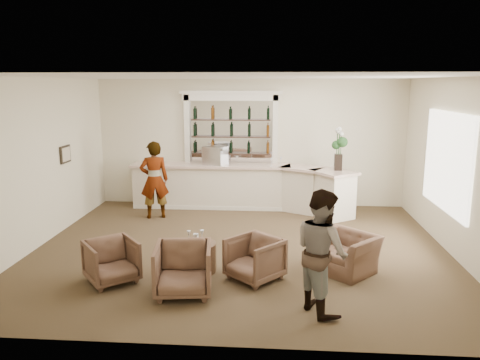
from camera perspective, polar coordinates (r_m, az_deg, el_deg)
name	(u,v)px	position (r m, az deg, el deg)	size (l,w,h in m)	color
ground	(241,249)	(9.28, 0.07, -8.36)	(8.00, 8.00, 0.00)	brown
room_shell	(251,126)	(9.45, 1.37, 6.58)	(8.04, 7.02, 3.32)	beige
bar_counter	(243,187)	(12.00, 0.34, -0.86)	(5.72, 1.80, 1.14)	white
back_bar_alcove	(231,129)	(12.21, -1.11, 6.28)	(2.64, 0.25, 3.00)	white
cocktail_table	(196,257)	(8.19, -5.40, -9.32)	(0.71, 0.71, 0.50)	#523A23
sommelier	(154,180)	(11.32, -10.40, 0.02)	(0.68, 0.44, 1.86)	gray
guest	(322,251)	(6.70, 9.92, -8.53)	(0.86, 0.67, 1.77)	gray
armchair_left	(112,261)	(7.98, -15.38, -9.52)	(0.75, 0.77, 0.70)	brown
armchair_center	(183,269)	(7.32, -6.94, -10.76)	(0.84, 0.87, 0.79)	brown
armchair_right	(255,259)	(7.79, 1.79, -9.57)	(0.76, 0.79, 0.72)	brown
armchair_far	(344,253)	(8.33, 12.59, -8.62)	(1.01, 0.88, 0.66)	brown
espresso_machine	(215,156)	(11.98, -3.04, 3.00)	(0.54, 0.45, 0.47)	#B7B7BC
flower_vase	(339,146)	(11.39, 11.95, 4.06)	(0.27, 0.27, 1.03)	black
wine_glass_bar_left	(271,162)	(11.79, 3.83, 2.21)	(0.07, 0.07, 0.21)	white
wine_glass_bar_right	(281,161)	(11.93, 4.99, 2.30)	(0.07, 0.07, 0.21)	white
wine_glass_tbl_a	(189,237)	(8.12, -6.25, -6.87)	(0.07, 0.07, 0.21)	white
wine_glass_tbl_b	(202,236)	(8.13, -4.65, -6.81)	(0.07, 0.07, 0.21)	white
wine_glass_tbl_c	(197,240)	(7.95, -5.32, -7.27)	(0.07, 0.07, 0.21)	white
napkin_holder	(196,237)	(8.22, -5.42, -6.95)	(0.08, 0.08, 0.12)	white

